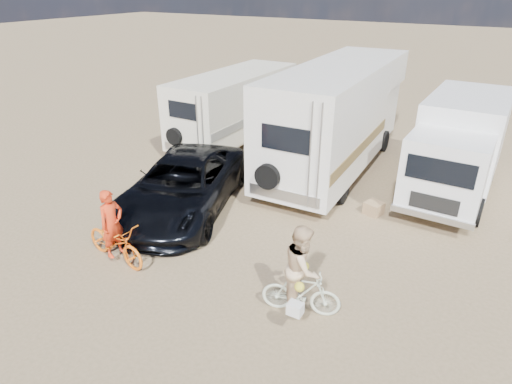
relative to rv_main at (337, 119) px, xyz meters
The scene contains 11 objects.
ground 6.83m from the rv_main, 88.49° to the right, with size 140.00×140.00×0.00m, color #8F7655.
rv_main is the anchor object (origin of this frame).
rv_left 4.89m from the rv_main, behind, with size 2.29×6.70×2.87m, color silver, non-canonical shape.
box_truck 4.08m from the rv_main, ahead, with size 2.29×5.96×3.06m, color white, non-canonical shape.
dark_suv 6.15m from the rv_main, 116.51° to the right, with size 2.69×5.84×1.62m, color black.
bike_man 8.84m from the rv_main, 106.27° to the right, with size 0.69×1.99×1.04m, color orange.
bike_woman 8.26m from the rv_main, 73.65° to the right, with size 0.47×1.65×0.99m, color beige.
rider_man 8.80m from the rv_main, 106.27° to the right, with size 0.63×0.41×1.73m, color red.
rider_woman 8.19m from the rv_main, 73.65° to the right, with size 0.92×0.72×1.90m, color #DCB88D.
cooler 2.68m from the rv_main, 76.69° to the right, with size 0.52×0.38×0.41m, color navy.
crate 4.03m from the rv_main, 50.08° to the right, with size 0.48×0.48×0.38m, color #9A7954.
Camera 1 is at (4.94, -7.89, 6.29)m, focal length 30.59 mm.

